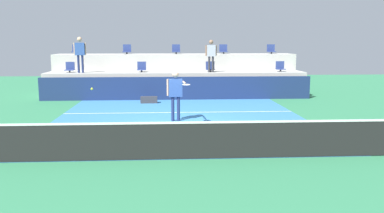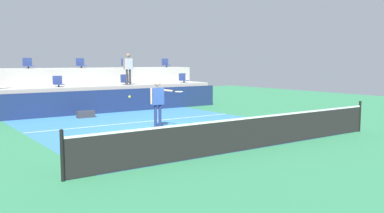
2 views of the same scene
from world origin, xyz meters
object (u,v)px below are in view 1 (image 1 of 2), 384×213
stadium_chair_lower_far_right (280,67)px  stadium_chair_lower_left (142,68)px  stadium_chair_upper_right (223,50)px  equipment_bag (149,100)px  spectator_in_grey (211,53)px  stadium_chair_upper_far_right (271,50)px  stadium_chair_lower_far_left (70,68)px  stadium_chair_upper_left (127,50)px  tennis_player (176,90)px  tennis_ball (92,89)px  stadium_chair_upper_far_left (76,50)px  stadium_chair_lower_right (210,67)px  stadium_chair_upper_center (176,50)px  spectator_leaning_on_rail (80,51)px

stadium_chair_lower_far_right → stadium_chair_lower_left: bearing=180.0°
stadium_chair_upper_right → stadium_chair_lower_left: bearing=-157.8°
stadium_chair_lower_left → equipment_bag: bearing=-78.9°
spectator_in_grey → equipment_bag: (-3.03, -1.88, -2.06)m
spectator_in_grey → stadium_chair_upper_far_right: bearing=31.2°
stadium_chair_lower_far_left → stadium_chair_upper_left: size_ratio=1.00×
stadium_chair_lower_far_right → tennis_player: size_ratio=0.29×
stadium_chair_lower_far_left → equipment_bag: (4.01, -2.27, -1.31)m
spectator_in_grey → equipment_bag: size_ratio=2.11×
stadium_chair_lower_far_left → tennis_ball: bearing=-73.2°
stadium_chair_upper_far_left → stadium_chair_upper_far_right: (10.70, 0.00, 0.00)m
stadium_chair_lower_right → stadium_chair_upper_far_left: 7.38m
stadium_chair_upper_center → spectator_leaning_on_rail: 5.22m
stadium_chair_lower_far_right → tennis_ball: stadium_chair_lower_far_right is taller
stadium_chair_upper_far_right → equipment_bag: size_ratio=0.68×
stadium_chair_lower_far_left → stadium_chair_upper_center: stadium_chair_upper_center is taller
stadium_chair_lower_far_right → stadium_chair_upper_right: bearing=146.4°
stadium_chair_upper_right → tennis_player: stadium_chair_upper_right is taller
stadium_chair_lower_right → tennis_player: stadium_chair_lower_right is taller
stadium_chair_upper_left → stadium_chair_upper_center: 2.68m
stadium_chair_lower_left → stadium_chair_upper_right: stadium_chair_upper_right is taller
stadium_chair_lower_far_left → stadium_chair_upper_center: (5.35, 1.80, 0.85)m
spectator_leaning_on_rail → stadium_chair_lower_left: bearing=7.4°
stadium_chair_lower_left → tennis_player: bearing=-76.5°
stadium_chair_lower_right → stadium_chair_lower_far_right: 3.63m
stadium_chair_lower_right → tennis_ball: 10.04m
stadium_chair_lower_far_left → stadium_chair_upper_far_left: stadium_chair_upper_far_left is taller
spectator_leaning_on_rail → stadium_chair_upper_right: bearing=16.5°
stadium_chair_upper_far_left → spectator_leaning_on_rail: 2.28m
stadium_chair_lower_far_left → stadium_chair_upper_left: (2.67, 1.80, 0.85)m
stadium_chair_upper_far_left → stadium_chair_upper_right: (8.02, 0.00, 0.00)m
stadium_chair_upper_left → spectator_leaning_on_rail: (-2.06, -2.18, -0.00)m
stadium_chair_upper_center → tennis_ball: stadium_chair_upper_center is taller
stadium_chair_upper_far_left → equipment_bag: bearing=-45.0°
stadium_chair_lower_left → spectator_leaning_on_rail: (-2.95, -0.38, 0.85)m
stadium_chair_lower_far_right → stadium_chair_upper_left: bearing=167.3°
stadium_chair_lower_right → stadium_chair_lower_far_right: size_ratio=1.00×
stadium_chair_upper_center → tennis_player: size_ratio=0.29×
tennis_player → spectator_in_grey: spectator_in_grey is taller
equipment_bag → spectator_in_grey: bearing=31.8°
stadium_chair_lower_far_left → stadium_chair_upper_far_left: 1.99m
tennis_player → spectator_in_grey: bearing=72.9°
stadium_chair_lower_left → tennis_ball: 9.10m
stadium_chair_lower_far_left → spectator_leaning_on_rail: (0.62, -0.38, 0.85)m
stadium_chair_upper_right → tennis_ball: 12.09m
stadium_chair_lower_left → stadium_chair_upper_center: stadium_chair_upper_center is taller
stadium_chair_lower_far_right → equipment_bag: size_ratio=0.68×
stadium_chair_upper_far_left → spectator_in_grey: spectator_in_grey is taller
stadium_chair_upper_right → tennis_ball: bearing=-115.7°
stadium_chair_upper_far_right → spectator_leaning_on_rail: bearing=-167.7°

